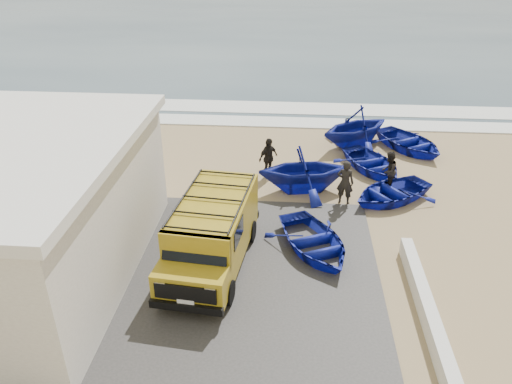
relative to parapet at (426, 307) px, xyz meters
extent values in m
plane|color=tan|center=(-5.00, 3.00, -0.28)|extent=(160.00, 160.00, 0.00)
cube|color=#403D3B|center=(-7.00, 1.00, -0.25)|extent=(12.00, 10.00, 0.05)
cube|color=#385166|center=(-5.00, 59.00, -0.27)|extent=(180.00, 88.00, 0.01)
cube|color=white|center=(-5.00, 15.00, -0.25)|extent=(180.00, 1.60, 0.06)
cube|color=white|center=(-5.00, 17.50, -0.26)|extent=(180.00, 2.20, 0.04)
cube|color=black|center=(-8.55, 2.50, 2.33)|extent=(0.08, 0.70, 0.90)
cube|color=silver|center=(0.00, 0.00, 0.00)|extent=(0.35, 6.00, 0.55)
cube|color=#AD901A|center=(-6.14, 2.24, 0.96)|extent=(2.43, 4.29, 1.74)
cube|color=#AD901A|center=(-6.41, -0.27, 0.57)|extent=(2.09, 1.16, 0.95)
cube|color=black|center=(-6.35, 0.22, 1.41)|extent=(1.87, 0.55, 0.76)
cube|color=black|center=(-6.46, -0.76, 0.67)|extent=(1.70, 0.27, 0.47)
cube|color=black|center=(-6.46, -0.80, 0.22)|extent=(2.04, 0.36, 0.23)
cube|color=black|center=(-6.14, 2.18, 1.91)|extent=(2.29, 3.97, 0.06)
cylinder|color=black|center=(-7.29, 0.25, 0.09)|extent=(0.31, 0.76, 0.74)
cylinder|color=black|center=(-6.94, 3.49, 0.09)|extent=(0.31, 0.76, 0.74)
cylinder|color=black|center=(-5.43, 0.05, 0.09)|extent=(0.31, 0.76, 0.74)
cylinder|color=black|center=(-5.08, 3.29, 0.09)|extent=(0.31, 0.76, 0.74)
imported|color=#13209C|center=(-2.99, 2.83, 0.10)|extent=(3.86, 4.36, 0.75)
imported|color=#13209C|center=(0.09, 6.57, 0.09)|extent=(4.31, 4.08, 0.73)
imported|color=#13209C|center=(-3.30, 7.10, 0.68)|extent=(4.16, 3.76, 1.91)
imported|color=#13209C|center=(-0.32, 9.23, 0.09)|extent=(3.84, 4.29, 0.73)
imported|color=#13209C|center=(-0.82, 11.98, 0.73)|extent=(5.02, 4.91, 2.01)
imported|color=#13209C|center=(1.75, 11.71, 0.12)|extent=(4.39, 4.73, 0.80)
imported|color=black|center=(-1.75, 6.19, 0.61)|extent=(0.74, 0.60, 1.78)
imported|color=black|center=(0.09, 7.55, 0.53)|extent=(0.91, 0.98, 1.60)
imported|color=black|center=(-4.79, 8.29, 0.59)|extent=(1.00, 1.04, 1.74)
camera|label=1|loc=(-3.79, -10.89, 9.15)|focal=35.00mm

